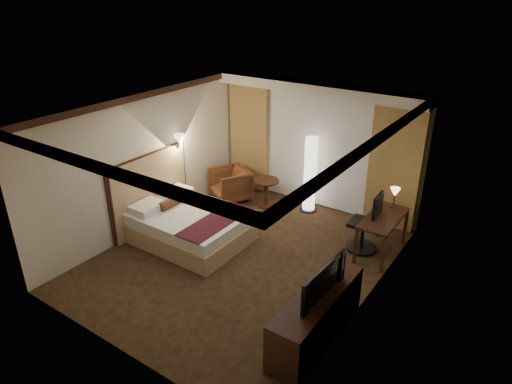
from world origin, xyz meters
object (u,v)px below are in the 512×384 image
Objects in this scene: armchair at (230,183)px; dresser at (317,316)px; side_table at (266,193)px; floor_lamp at (310,175)px; television at (318,275)px; desk at (381,235)px; bed at (191,226)px; office_chair at (364,221)px.

armchair is 4.66m from dresser.
floor_lamp reaches higher than side_table.
desk is at bearing 3.38° from television.
bed is 3.39m from television.
side_table is 0.32× the size of dresser.
side_table is 2.52m from office_chair.
television reaches higher than bed.
armchair is 0.75× the size of television.
floor_lamp is at bearing 148.71° from office_chair.
side_table is at bearing 80.37° from bed.
floor_lamp reaches higher than bed.
bed is at bearing 75.17° from television.
dresser reaches higher than side_table.
bed is 1.93m from armchair.
dresser is 1.78× the size of television.
television is at bearing -84.88° from office_chair.
office_chair is at bearing 10.92° from television.
floor_lamp is 0.88× the size of dresser.
floor_lamp is 1.35× the size of desk.
armchair is at bearing 104.78° from bed.
floor_lamp is (1.72, 0.51, 0.43)m from armchair.
office_chair reaches higher than desk.
bed is 1.74× the size of office_chair.
television is (0.35, -2.53, 0.45)m from office_chair.
desk is at bearing 24.26° from armchair.
bed is 2.08m from side_table.
television is (0.02, -2.58, 0.66)m from desk.
desk is 0.65× the size of dresser.
television is at bearing 180.00° from dresser.
desk is 1.05× the size of office_chair.
desk reaches higher than side_table.
office_chair reaches higher than television.
floor_lamp is 2.11m from desk.
desk is at bearing 91.11° from dresser.
bed is at bearing 162.39° from dresser.
television is (3.15, -1.01, 0.74)m from bed.
office_chair is 1.10× the size of television.
dresser is 0.67m from television.
armchair is at bearing 171.28° from office_chair.
bed is 1.92× the size of television.
office_chair reaches higher than bed.
side_table is 4.21m from television.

